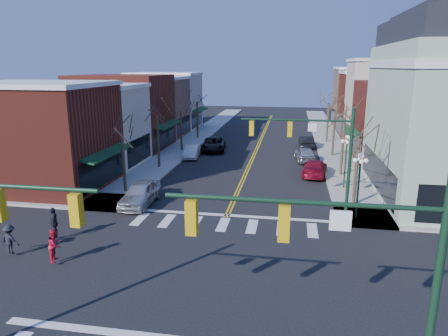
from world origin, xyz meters
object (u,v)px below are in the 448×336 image
at_px(car_right_near, 315,168).
at_px(car_right_mid, 305,154).
at_px(car_left_far, 214,144).
at_px(pedestrian_red_b, 55,245).
at_px(car_left_near, 140,194).
at_px(car_left_mid, 192,151).
at_px(pedestrian_dark_b, 10,239).
at_px(lamppost_midblock, 346,153).
at_px(car_right_far, 306,142).
at_px(pedestrian_dark_a, 54,223).
at_px(lamppost_corner, 359,174).

xyz_separation_m(car_right_near, car_right_mid, (-0.71, 5.38, 0.04)).
relative_size(car_left_far, pedestrian_red_b, 3.32).
height_order(car_left_near, car_right_near, car_left_near).
height_order(car_left_far, pedestrian_red_b, pedestrian_red_b).
bearing_deg(car_left_mid, pedestrian_dark_b, -104.50).
bearing_deg(car_right_mid, lamppost_midblock, 99.92).
height_order(car_left_near, car_left_mid, car_left_near).
bearing_deg(car_right_near, car_right_far, -81.60).
height_order(car_left_near, car_right_mid, car_left_near).
height_order(lamppost_midblock, car_right_mid, lamppost_midblock).
xyz_separation_m(car_left_far, pedestrian_red_b, (-2.50, -27.87, 0.21)).
distance_m(car_right_far, pedestrian_dark_a, 32.54).
relative_size(lamppost_midblock, pedestrian_dark_b, 2.78).
xyz_separation_m(car_left_near, car_right_mid, (11.77, 15.26, -0.05)).
xyz_separation_m(lamppost_corner, car_left_mid, (-14.60, 15.42, -2.29)).
bearing_deg(lamppost_midblock, pedestrian_dark_a, -143.65).
distance_m(lamppost_midblock, pedestrian_dark_b, 23.52).
bearing_deg(lamppost_corner, car_left_near, 178.64).
distance_m(lamppost_corner, pedestrian_red_b, 17.83).
distance_m(lamppost_midblock, car_left_near, 15.95).
xyz_separation_m(car_right_near, pedestrian_red_b, (-13.41, -18.79, 0.25)).
relative_size(car_right_far, pedestrian_dark_a, 2.43).
bearing_deg(car_right_mid, pedestrian_red_b, 55.14).
xyz_separation_m(car_left_far, pedestrian_dark_b, (-5.20, -27.55, 0.17)).
xyz_separation_m(lamppost_corner, car_right_near, (-2.09, 10.22, -2.24)).
relative_size(car_left_near, pedestrian_red_b, 2.90).
bearing_deg(pedestrian_dark_b, pedestrian_red_b, -177.28).
relative_size(car_left_near, pedestrian_dark_b, 3.06).
relative_size(car_left_near, car_right_mid, 1.07).
relative_size(car_right_mid, pedestrian_red_b, 2.71).
distance_m(car_right_near, pedestrian_red_b, 23.09).
height_order(car_left_near, car_right_far, car_left_near).
bearing_deg(car_left_mid, pedestrian_dark_a, -102.48).
bearing_deg(car_right_near, car_left_far, -33.06).
relative_size(lamppost_midblock, pedestrian_dark_a, 2.43).
height_order(car_left_far, car_right_mid, car_right_mid).
bearing_deg(pedestrian_dark_a, car_right_mid, 120.08).
bearing_deg(pedestrian_dark_a, pedestrian_red_b, 6.10).
height_order(car_left_far, pedestrian_dark_a, pedestrian_dark_a).
height_order(lamppost_corner, car_right_mid, lamppost_corner).
height_order(car_right_mid, pedestrian_dark_a, pedestrian_dark_a).
height_order(pedestrian_dark_a, pedestrian_dark_b, pedestrian_dark_a).
distance_m(car_left_mid, car_right_far, 14.29).
bearing_deg(car_left_near, pedestrian_dark_a, -112.17).
xyz_separation_m(lamppost_corner, car_left_near, (-14.56, 0.34, -2.15)).
distance_m(car_left_near, car_right_far, 25.66).
bearing_deg(lamppost_midblock, car_left_far, 135.46).
bearing_deg(pedestrian_red_b, car_left_mid, -14.96).
bearing_deg(lamppost_midblock, car_right_near, 119.31).
height_order(lamppost_corner, pedestrian_red_b, lamppost_corner).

